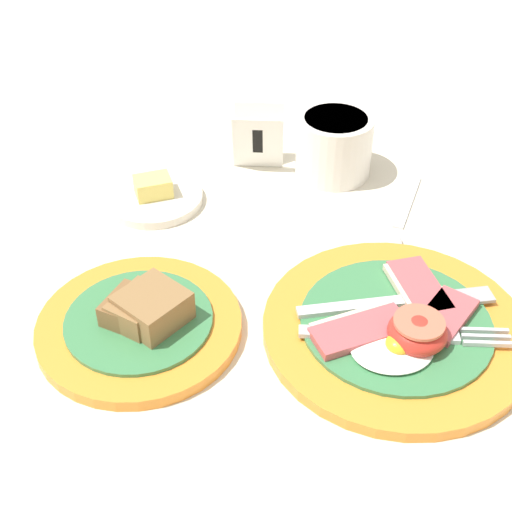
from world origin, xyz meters
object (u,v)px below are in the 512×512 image
object	(u,v)px
breakfast_plate	(397,327)
number_card	(258,138)
bread_plate	(141,321)
butter_dish	(154,196)
sugar_cup	(334,144)
teaspoon_by_saucer	(394,237)

from	to	relation	value
breakfast_plate	number_card	bearing A→B (deg)	106.48
bread_plate	butter_dish	world-z (taller)	bread_plate
sugar_cup	teaspoon_by_saucer	world-z (taller)	sugar_cup
sugar_cup	butter_dish	size ratio (longest dim) A/B	0.82
butter_dish	bread_plate	bearing A→B (deg)	-93.46
bread_plate	number_card	size ratio (longest dim) A/B	2.55
bread_plate	teaspoon_by_saucer	size ratio (longest dim) A/B	1.04
butter_dish	number_card	distance (m)	0.15
sugar_cup	number_card	size ratio (longest dim) A/B	1.22
bread_plate	sugar_cup	xyz separation A→B (m)	(0.23, 0.25, 0.03)
number_card	breakfast_plate	bearing A→B (deg)	-63.54
sugar_cup	number_card	distance (m)	0.09
number_card	teaspoon_by_saucer	bearing A→B (deg)	-43.44
bread_plate	number_card	world-z (taller)	number_card
bread_plate	teaspoon_by_saucer	world-z (taller)	bread_plate
breakfast_plate	butter_dish	distance (m)	0.32
bread_plate	butter_dish	size ratio (longest dim) A/B	1.70
number_card	teaspoon_by_saucer	size ratio (longest dim) A/B	0.41
breakfast_plate	teaspoon_by_saucer	size ratio (longest dim) A/B	1.34
butter_dish	teaspoon_by_saucer	bearing A→B (deg)	-22.25
breakfast_plate	number_card	xyz separation A→B (m)	(-0.09, 0.31, 0.03)
breakfast_plate	butter_dish	xyz separation A→B (m)	(-0.22, 0.24, -0.00)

